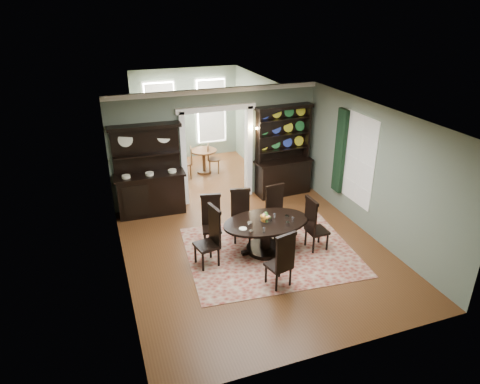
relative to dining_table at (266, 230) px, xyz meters
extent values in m
cube|color=#583017|center=(-0.19, -0.05, -0.52)|extent=(5.50, 6.00, 0.01)
cube|color=silver|center=(-0.19, -0.05, 2.49)|extent=(5.50, 6.00, 0.01)
cube|color=slate|center=(-2.94, -0.05, 0.99)|extent=(0.01, 6.00, 3.00)
cube|color=slate|center=(2.56, -0.05, 0.99)|extent=(0.01, 6.00, 3.00)
cube|color=slate|center=(-0.19, -3.05, 0.99)|extent=(5.50, 0.01, 3.00)
cube|color=slate|center=(-2.02, 2.95, 0.99)|extent=(1.85, 0.01, 3.00)
cube|color=slate|center=(1.63, 2.95, 0.99)|extent=(1.85, 0.01, 3.00)
cube|color=slate|center=(-0.19, 2.95, 2.24)|extent=(1.80, 0.01, 0.50)
cube|color=white|center=(-0.19, 2.90, 2.43)|extent=(5.50, 0.10, 0.12)
cube|color=#583017|center=(-0.19, 4.70, -0.52)|extent=(3.50, 3.50, 0.01)
cube|color=silver|center=(-0.19, 4.70, 2.49)|extent=(3.50, 3.50, 0.01)
cube|color=slate|center=(-1.94, 4.70, 0.99)|extent=(0.01, 3.50, 3.00)
cube|color=slate|center=(1.56, 4.70, 0.99)|extent=(0.01, 3.50, 3.00)
cube|color=slate|center=(-0.19, 6.45, 0.99)|extent=(3.50, 0.01, 3.00)
cube|color=white|center=(-1.04, 6.40, 1.04)|extent=(1.05, 0.06, 2.20)
cube|color=white|center=(0.66, 6.40, 1.04)|extent=(1.05, 0.06, 2.20)
cube|color=white|center=(-1.09, 2.95, 0.74)|extent=(0.14, 0.25, 2.50)
cube|color=white|center=(0.71, 2.95, 0.74)|extent=(0.14, 0.25, 2.50)
cube|color=white|center=(-0.19, 2.95, 1.99)|extent=(2.08, 0.25, 0.14)
cube|color=white|center=(2.55, 0.55, 1.09)|extent=(0.02, 1.10, 2.00)
cube|color=white|center=(2.53, 0.55, 1.09)|extent=(0.01, 1.22, 2.12)
cube|color=black|center=(2.46, 1.23, 1.09)|extent=(0.10, 0.35, 2.10)
cube|color=gold|center=(0.76, 2.87, 1.34)|extent=(0.08, 0.05, 0.18)
sphere|color=#FFD88C|center=(0.66, 2.72, 1.42)|extent=(0.07, 0.07, 0.07)
sphere|color=#FFD88C|center=(0.86, 2.72, 1.42)|extent=(0.07, 0.07, 0.07)
cube|color=maroon|center=(0.09, -0.05, -0.51)|extent=(3.77, 3.22, 0.01)
ellipsoid|color=black|center=(0.00, 0.00, 0.20)|extent=(1.88, 1.20, 0.05)
cylinder|color=black|center=(0.00, 0.00, 0.16)|extent=(1.75, 1.75, 0.03)
cylinder|color=black|center=(0.00, 0.00, -0.14)|extent=(0.24, 0.24, 0.65)
cylinder|color=black|center=(0.00, 0.00, -0.46)|extent=(0.82, 0.82, 0.10)
cylinder|color=silver|center=(-0.01, -0.02, 0.25)|extent=(0.25, 0.25, 0.04)
cube|color=black|center=(-1.02, 0.61, -0.10)|extent=(0.49, 0.48, 0.05)
cube|color=black|center=(-0.99, 0.78, 0.27)|extent=(0.42, 0.13, 0.71)
cube|color=black|center=(-0.99, 0.78, 0.63)|extent=(0.46, 0.16, 0.07)
cylinder|color=black|center=(-1.22, 0.48, -0.30)|extent=(0.05, 0.05, 0.42)
cylinder|color=black|center=(-0.90, 0.41, -0.30)|extent=(0.05, 0.05, 0.42)
cylinder|color=black|center=(-1.15, 0.80, -0.30)|extent=(0.05, 0.05, 0.42)
cylinder|color=black|center=(-0.83, 0.73, -0.30)|extent=(0.05, 0.05, 0.42)
cube|color=black|center=(-0.33, 0.63, -0.09)|extent=(0.49, 0.48, 0.06)
cube|color=black|center=(-0.29, 0.81, 0.28)|extent=(0.42, 0.13, 0.72)
cube|color=black|center=(-0.29, 0.81, 0.64)|extent=(0.46, 0.15, 0.07)
cylinder|color=black|center=(-0.53, 0.50, -0.30)|extent=(0.05, 0.05, 0.42)
cylinder|color=black|center=(-0.20, 0.43, -0.30)|extent=(0.05, 0.05, 0.42)
cylinder|color=black|center=(-0.46, 0.82, -0.30)|extent=(0.05, 0.05, 0.42)
cylinder|color=black|center=(-0.14, 0.76, -0.30)|extent=(0.05, 0.05, 0.42)
cube|color=black|center=(0.50, 0.47, -0.08)|extent=(0.48, 0.46, 0.06)
cube|color=black|center=(0.48, 0.66, 0.31)|extent=(0.44, 0.09, 0.74)
cube|color=black|center=(0.48, 0.66, 0.69)|extent=(0.48, 0.12, 0.08)
cylinder|color=black|center=(0.35, 0.28, -0.29)|extent=(0.05, 0.05, 0.44)
cylinder|color=black|center=(0.69, 0.31, -0.29)|extent=(0.05, 0.05, 0.44)
cylinder|color=black|center=(0.31, 0.62, -0.29)|extent=(0.05, 0.05, 0.44)
cylinder|color=black|center=(0.65, 0.66, -0.29)|extent=(0.05, 0.05, 0.44)
cube|color=black|center=(-1.33, -0.07, -0.06)|extent=(0.51, 0.53, 0.06)
cube|color=black|center=(-1.14, -0.03, 0.33)|extent=(0.14, 0.45, 0.77)
cube|color=black|center=(-1.14, -0.03, 0.73)|extent=(0.16, 0.50, 0.08)
cylinder|color=black|center=(-1.54, 0.07, -0.29)|extent=(0.05, 0.05, 0.45)
cylinder|color=black|center=(-1.47, -0.28, -0.29)|extent=(0.05, 0.05, 0.45)
cylinder|color=black|center=(-1.19, 0.14, -0.29)|extent=(0.05, 0.05, 0.45)
cylinder|color=black|center=(-1.13, -0.21, -0.29)|extent=(0.05, 0.05, 0.45)
cube|color=black|center=(1.10, -0.26, -0.08)|extent=(0.43, 0.45, 0.06)
cube|color=black|center=(0.91, -0.27, 0.30)|extent=(0.06, 0.44, 0.74)
cube|color=black|center=(0.91, -0.27, 0.68)|extent=(0.08, 0.47, 0.08)
cylinder|color=black|center=(1.27, -0.43, -0.30)|extent=(0.05, 0.05, 0.43)
cylinder|color=black|center=(1.26, -0.09, -0.30)|extent=(0.05, 0.05, 0.43)
cylinder|color=black|center=(0.93, -0.44, -0.30)|extent=(0.05, 0.05, 0.43)
cylinder|color=black|center=(0.92, -0.10, -0.30)|extent=(0.05, 0.05, 0.43)
cube|color=black|center=(-0.23, -1.17, -0.09)|extent=(0.51, 0.49, 0.06)
cube|color=black|center=(-0.19, -1.35, 0.28)|extent=(0.42, 0.14, 0.72)
cube|color=black|center=(-0.19, -1.35, 0.64)|extent=(0.46, 0.17, 0.07)
cylinder|color=black|center=(-0.11, -0.97, -0.30)|extent=(0.05, 0.05, 0.42)
cylinder|color=black|center=(-0.43, -1.05, -0.30)|extent=(0.05, 0.05, 0.42)
cylinder|color=black|center=(-0.03, -1.29, -0.30)|extent=(0.05, 0.05, 0.42)
cylinder|color=black|center=(-0.35, -1.37, -0.30)|extent=(0.05, 0.05, 0.42)
cube|color=black|center=(-2.02, 2.65, 0.00)|extent=(1.66, 0.62, 1.02)
cube|color=black|center=(-2.02, 2.65, 0.53)|extent=(1.76, 0.68, 0.05)
cube|color=black|center=(-2.02, 2.87, 1.14)|extent=(1.64, 0.14, 1.21)
cube|color=black|center=(-2.02, 2.77, 1.02)|extent=(1.59, 0.34, 0.04)
cube|color=black|center=(-2.02, 2.75, 1.74)|extent=(1.75, 0.42, 0.08)
cube|color=black|center=(1.62, 2.64, -0.04)|extent=(1.50, 0.61, 0.95)
cube|color=black|center=(1.62, 2.64, 0.45)|extent=(1.61, 0.67, 0.04)
cube|color=black|center=(1.62, 2.85, 1.18)|extent=(1.48, 0.15, 1.44)
cube|color=black|center=(0.90, 2.74, 1.18)|extent=(0.07, 0.28, 1.48)
cube|color=black|center=(2.34, 2.74, 1.18)|extent=(0.07, 0.28, 1.48)
cube|color=black|center=(1.62, 2.72, 1.91)|extent=(1.60, 0.43, 0.08)
cube|color=black|center=(1.62, 2.74, 0.75)|extent=(1.49, 0.36, 0.03)
cube|color=black|center=(1.62, 2.74, 1.18)|extent=(1.49, 0.36, 0.03)
cube|color=black|center=(1.62, 2.74, 1.60)|extent=(1.49, 0.36, 0.03)
cylinder|color=brown|center=(-0.05, 4.86, 0.21)|extent=(0.81, 0.81, 0.04)
cylinder|color=brown|center=(-0.05, 4.86, -0.14)|extent=(0.10, 0.10, 0.71)
cylinder|color=brown|center=(-0.05, 4.86, -0.48)|extent=(0.44, 0.44, 0.06)
cylinder|color=brown|center=(-0.68, 4.64, -0.06)|extent=(0.41, 0.41, 0.04)
cube|color=brown|center=(-0.50, 4.61, 0.20)|extent=(0.09, 0.36, 0.51)
cylinder|color=brown|center=(-0.80, 4.81, -0.28)|extent=(0.04, 0.04, 0.46)
cylinder|color=brown|center=(-0.85, 4.53, -0.28)|extent=(0.04, 0.04, 0.46)
cylinder|color=brown|center=(-0.52, 4.75, -0.28)|extent=(0.04, 0.04, 0.46)
cylinder|color=brown|center=(-0.57, 4.47, -0.28)|extent=(0.04, 0.04, 0.46)
cylinder|color=brown|center=(0.25, 4.77, -0.08)|extent=(0.39, 0.39, 0.04)
cube|color=brown|center=(0.09, 4.82, 0.17)|extent=(0.14, 0.34, 0.49)
cylinder|color=brown|center=(0.34, 4.60, -0.29)|extent=(0.03, 0.03, 0.44)
cylinder|color=brown|center=(0.43, 4.86, -0.29)|extent=(0.03, 0.03, 0.44)
cylinder|color=brown|center=(0.08, 4.68, -0.29)|extent=(0.03, 0.03, 0.44)
cylinder|color=brown|center=(0.17, 4.94, -0.29)|extent=(0.03, 0.03, 0.44)
camera|label=1|loc=(-3.19, -7.30, 4.54)|focal=32.00mm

